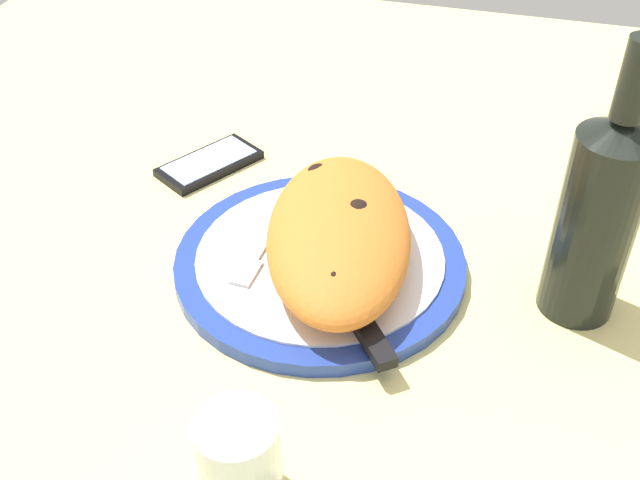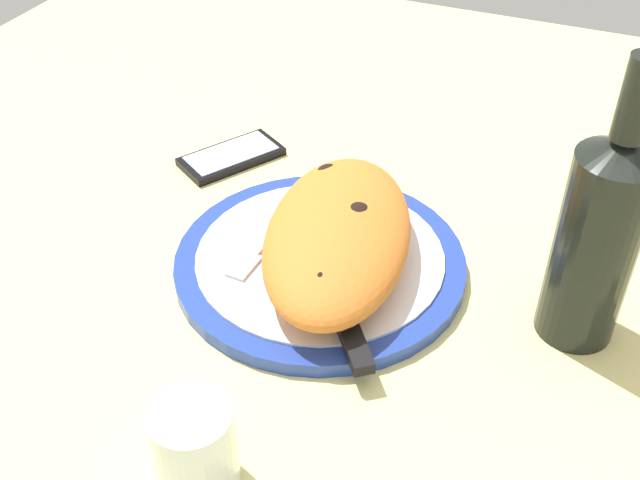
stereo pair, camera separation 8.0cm
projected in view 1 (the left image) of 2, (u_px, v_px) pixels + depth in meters
ground_plane at (320, 279)px, 83.45cm from camera, size 150.00×150.00×3.00cm
plate at (320, 262)px, 81.94cm from camera, size 30.77×30.77×1.89cm
calzone at (339, 234)px, 78.81cm from camera, size 30.12×20.63×6.44cm
fork at (262, 247)px, 81.98cm from camera, size 15.75×2.39×0.40cm
knife at (355, 313)px, 73.76cm from camera, size 17.97×14.24×1.20cm
smartphone at (209, 163)px, 97.51cm from camera, size 14.17×11.96×1.16cm
water_glass at (239, 464)px, 58.94cm from camera, size 6.53×6.53×8.55cm
wine_bottle at (598, 214)px, 71.03cm from camera, size 7.42×7.42×28.62cm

